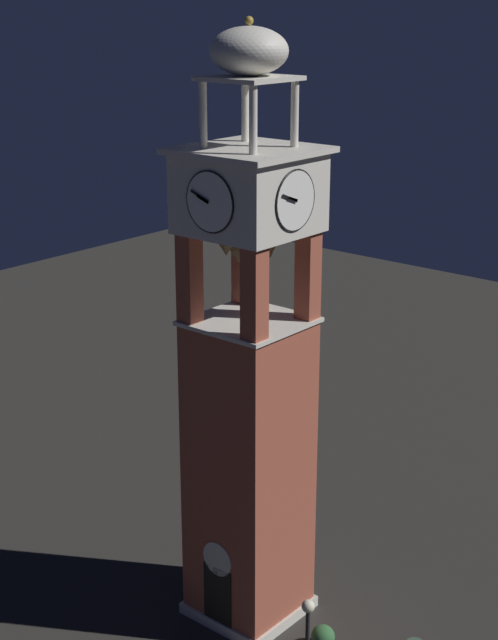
% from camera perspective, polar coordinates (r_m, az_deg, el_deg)
% --- Properties ---
extents(ground, '(80.00, 80.00, 0.00)m').
position_cam_1_polar(ground, '(32.44, 0.00, -16.62)').
color(ground, '#2A2925').
extents(clock_tower, '(3.56, 3.56, 18.17)m').
position_cam_1_polar(clock_tower, '(28.85, -0.00, -4.50)').
color(clock_tower, '#9E4C38').
rests_on(clock_tower, ground).
extents(lamp_post, '(0.36, 0.36, 3.48)m').
position_cam_1_polar(lamp_post, '(27.33, 3.46, -17.91)').
color(lamp_post, black).
rests_on(lamp_post, ground).
extents(shrub_near_entry, '(0.73, 0.73, 0.72)m').
position_cam_1_polar(shrub_near_entry, '(30.76, 4.36, -18.07)').
color(shrub_near_entry, '#336638').
rests_on(shrub_near_entry, ground).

